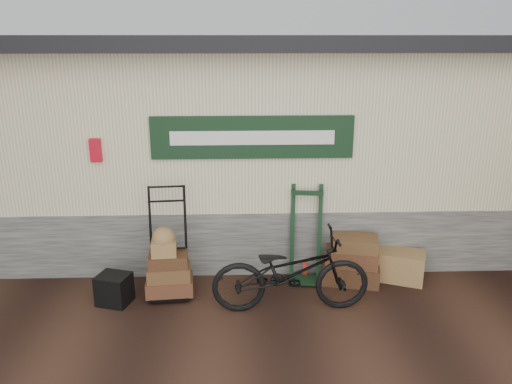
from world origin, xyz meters
TOP-DOWN VIEW (x-y plane):
  - ground at (0.00, 0.00)m, footprint 80.00×80.00m
  - station_building at (-0.01, 2.74)m, footprint 14.40×4.10m
  - porter_trolley at (-1.38, 0.56)m, footprint 0.75×0.59m
  - green_barrow at (0.41, 0.85)m, footprint 0.52×0.46m
  - suitcase_stack at (1.02, 0.75)m, footprint 0.83×0.62m
  - wicker_hamper at (1.71, 0.78)m, footprint 0.73×0.61m
  - black_trunk at (-2.04, 0.27)m, footprint 0.46×0.43m
  - bicycle at (0.13, 0.05)m, footprint 0.71×1.91m

SIDE VIEW (x-z plane):
  - ground at x=0.00m, z-range 0.00..0.00m
  - black_trunk at x=-2.04m, z-range 0.00..0.38m
  - wicker_hamper at x=1.71m, z-range 0.00..0.41m
  - suitcase_stack at x=1.02m, z-range 0.00..0.66m
  - bicycle at x=0.13m, z-range 0.00..1.10m
  - green_barrow at x=0.41m, z-range 0.00..1.31m
  - porter_trolley at x=-1.38m, z-range 0.00..1.42m
  - station_building at x=-0.01m, z-range 0.01..3.21m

